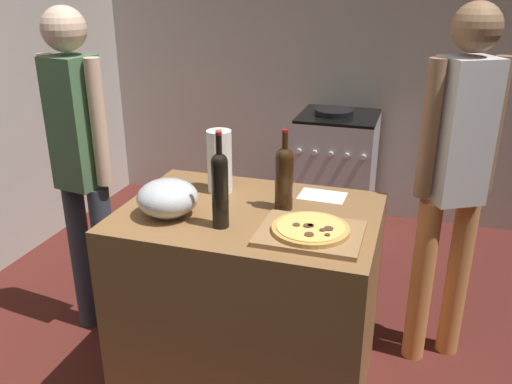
% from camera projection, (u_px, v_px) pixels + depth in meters
% --- Properties ---
extents(ground_plane, '(4.47, 3.48, 0.02)m').
position_uv_depth(ground_plane, '(289.00, 299.00, 3.30)').
color(ground_plane, '#511E19').
extents(kitchen_wall_rear, '(4.47, 0.10, 2.60)m').
position_uv_depth(kitchen_wall_rear, '(340.00, 52.00, 4.12)').
color(kitchen_wall_rear, '#BCB7AD').
rests_on(kitchen_wall_rear, ground_plane).
extents(counter, '(1.10, 0.78, 0.90)m').
position_uv_depth(counter, '(250.00, 300.00, 2.47)').
color(counter, olive).
rests_on(counter, ground_plane).
extents(cutting_board, '(0.40, 0.32, 0.02)m').
position_uv_depth(cutting_board, '(310.00, 234.00, 2.07)').
color(cutting_board, '#9E7247').
rests_on(cutting_board, counter).
extents(pizza, '(0.30, 0.30, 0.03)m').
position_uv_depth(pizza, '(311.00, 229.00, 2.06)').
color(pizza, tan).
rests_on(pizza, cutting_board).
extents(mixing_bowl, '(0.26, 0.26, 0.16)m').
position_uv_depth(mixing_bowl, '(168.00, 198.00, 2.23)').
color(mixing_bowl, '#B2B2B7').
rests_on(mixing_bowl, counter).
extents(paper_towel_roll, '(0.11, 0.11, 0.30)m').
position_uv_depth(paper_towel_roll, '(220.00, 161.00, 2.46)').
color(paper_towel_roll, white).
rests_on(paper_towel_roll, counter).
extents(wine_bottle_dark, '(0.07, 0.07, 0.39)m').
position_uv_depth(wine_bottle_dark, '(220.00, 187.00, 2.09)').
color(wine_bottle_dark, black).
rests_on(wine_bottle_dark, counter).
extents(wine_bottle_clear, '(0.08, 0.08, 0.35)m').
position_uv_depth(wine_bottle_clear, '(284.00, 176.00, 2.26)').
color(wine_bottle_clear, '#331E0F').
rests_on(wine_bottle_clear, counter).
extents(recipe_sheet, '(0.21, 0.16, 0.00)m').
position_uv_depth(recipe_sheet, '(322.00, 196.00, 2.45)').
color(recipe_sheet, white).
rests_on(recipe_sheet, counter).
extents(stove, '(0.57, 0.58, 0.95)m').
position_uv_depth(stove, '(336.00, 172.00, 4.06)').
color(stove, '#B7B7BC').
rests_on(stove, ground_plane).
extents(person_in_stripes, '(0.36, 0.23, 1.72)m').
position_uv_depth(person_in_stripes, '(81.00, 159.00, 2.66)').
color(person_in_stripes, '#383D4C').
rests_on(person_in_stripes, ground_plane).
extents(person_in_red, '(0.35, 0.28, 1.75)m').
position_uv_depth(person_in_red, '(456.00, 169.00, 2.44)').
color(person_in_red, '#D88C4C').
rests_on(person_in_red, ground_plane).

